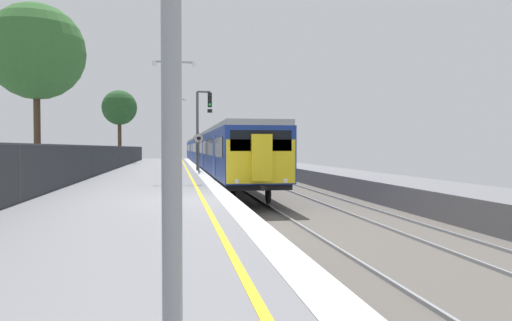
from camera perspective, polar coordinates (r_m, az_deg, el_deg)
ground at (r=14.86m, az=5.35°, el=-6.82°), size 17.40×110.00×1.21m
commuter_train_at_platform at (r=48.33m, az=-5.73°, el=1.19°), size 2.83×60.83×3.81m
signal_gantry at (r=33.15m, az=-6.55°, el=4.69°), size 1.10×0.24×5.44m
speed_limit_sign at (r=29.22m, az=-6.83°, el=1.52°), size 0.59×0.08×2.42m
platform_lamp_mid at (r=22.58m, az=-9.67°, el=5.99°), size 2.00×0.20×5.61m
platform_lamp_far at (r=41.74m, az=-9.63°, el=4.06°), size 2.00×0.20×5.80m
platform_back_fence at (r=14.85m, az=-26.39°, el=-1.21°), size 0.07×99.00×1.68m
background_tree_left at (r=52.44m, az=-15.99°, el=5.91°), size 3.65×3.81×7.61m
background_tree_centre at (r=26.26m, az=-24.64°, el=11.43°), size 4.67×4.67×8.59m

